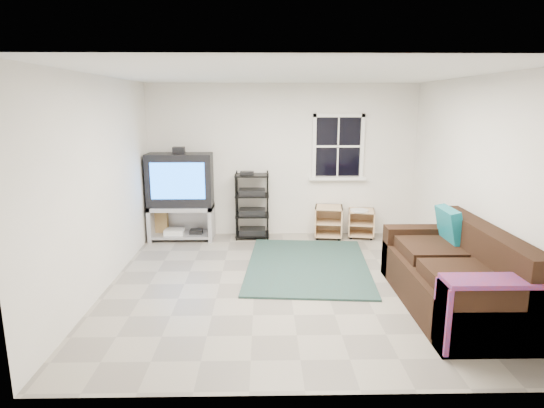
{
  "coord_description": "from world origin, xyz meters",
  "views": [
    {
      "loc": [
        -0.33,
        -5.49,
        2.27
      ],
      "look_at": [
        -0.22,
        0.4,
        0.96
      ],
      "focal_mm": 30.0,
      "sensor_mm": 36.0,
      "label": 1
    }
  ],
  "objects_px": {
    "av_rack": "(252,209)",
    "side_table_left": "(329,220)",
    "sofa": "(455,277)",
    "tv_unit": "(181,189)",
    "side_table_right": "(361,221)"
  },
  "relations": [
    {
      "from": "av_rack",
      "to": "side_table_left",
      "type": "xyz_separation_m",
      "value": [
        1.32,
        0.01,
        -0.21
      ]
    },
    {
      "from": "av_rack",
      "to": "sofa",
      "type": "relative_size",
      "value": 0.51
    },
    {
      "from": "tv_unit",
      "to": "side_table_left",
      "type": "distance_m",
      "value": 2.58
    },
    {
      "from": "tv_unit",
      "to": "sofa",
      "type": "bearing_deg",
      "value": -37.64
    },
    {
      "from": "sofa",
      "to": "tv_unit",
      "type": "bearing_deg",
      "value": 142.36
    },
    {
      "from": "tv_unit",
      "to": "side_table_right",
      "type": "relative_size",
      "value": 3.12
    },
    {
      "from": "side_table_left",
      "to": "side_table_right",
      "type": "bearing_deg",
      "value": -0.12
    },
    {
      "from": "side_table_left",
      "to": "side_table_right",
      "type": "distance_m",
      "value": 0.56
    },
    {
      "from": "av_rack",
      "to": "sofa",
      "type": "bearing_deg",
      "value": -49.96
    },
    {
      "from": "tv_unit",
      "to": "av_rack",
      "type": "relative_size",
      "value": 1.38
    },
    {
      "from": "tv_unit",
      "to": "av_rack",
      "type": "distance_m",
      "value": 1.25
    },
    {
      "from": "side_table_left",
      "to": "sofa",
      "type": "bearing_deg",
      "value": -69.87
    },
    {
      "from": "side_table_left",
      "to": "sofa",
      "type": "height_order",
      "value": "sofa"
    },
    {
      "from": "av_rack",
      "to": "side_table_right",
      "type": "xyz_separation_m",
      "value": [
        1.88,
        0.01,
        -0.22
      ]
    },
    {
      "from": "tv_unit",
      "to": "side_table_left",
      "type": "xyz_separation_m",
      "value": [
        2.51,
        0.07,
        -0.57
      ]
    }
  ]
}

